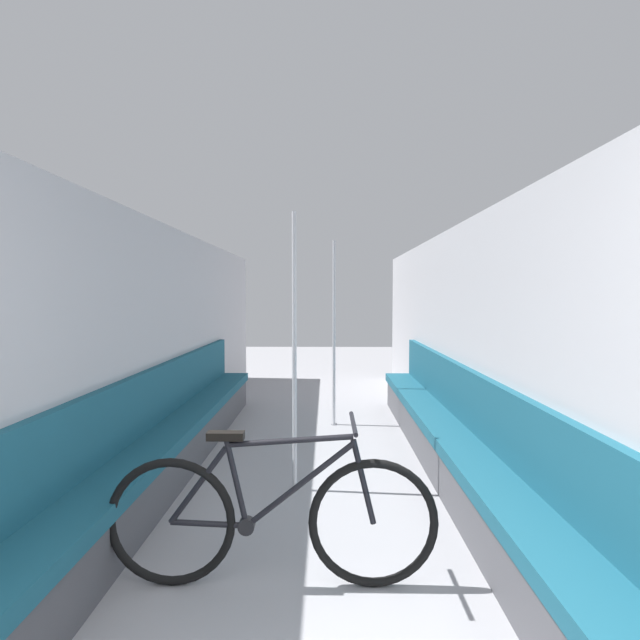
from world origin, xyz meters
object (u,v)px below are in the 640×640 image
at_px(grab_pole_near, 334,336).
at_px(grab_pole_far, 294,356).
at_px(bench_seat_row_left, 166,444).
at_px(bicycle, 271,518).
at_px(bench_seat_row_right, 455,445).

distance_m(grab_pole_near, grab_pole_far, 2.11).
bearing_deg(bench_seat_row_left, bicycle, -55.16).
distance_m(bench_seat_row_right, bicycle, 2.09).
bearing_deg(bicycle, grab_pole_far, 103.82).
height_order(bench_seat_row_left, grab_pole_far, grab_pole_far).
bearing_deg(bicycle, grab_pole_near, 98.98).
relative_size(bench_seat_row_left, grab_pole_far, 2.66).
bearing_deg(grab_pole_far, bench_seat_row_left, 169.94).
relative_size(bicycle, grab_pole_near, 0.80).
height_order(bench_seat_row_right, grab_pole_near, grab_pole_near).
relative_size(bench_seat_row_left, bench_seat_row_right, 1.00).
bearing_deg(bench_seat_row_left, grab_pole_near, 51.84).
xyz_separation_m(bicycle, grab_pole_far, (0.04, 1.36, 0.73)).
xyz_separation_m(bench_seat_row_left, grab_pole_far, (1.12, -0.20, 0.79)).
xyz_separation_m(bicycle, grab_pole_near, (0.39, 3.44, 0.73)).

